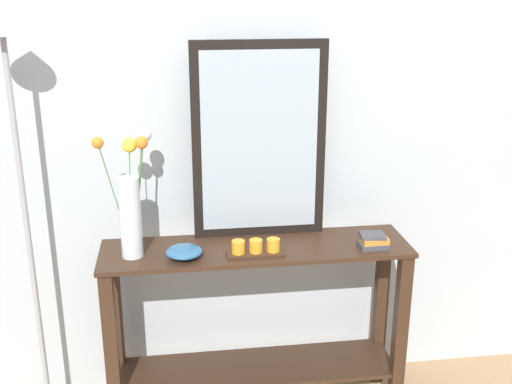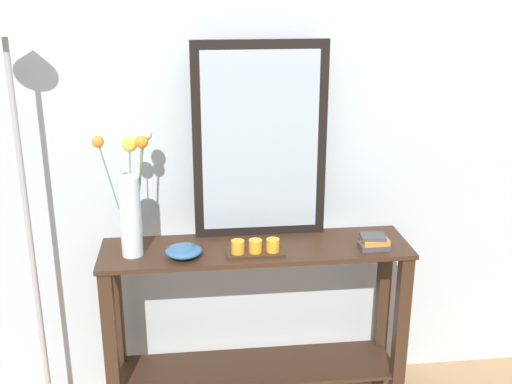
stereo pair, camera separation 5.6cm
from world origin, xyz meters
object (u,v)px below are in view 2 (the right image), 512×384
(decorative_bowl, at_px, (184,251))
(book_stack, at_px, (374,242))
(mirror_leaning, at_px, (260,142))
(floor_lamp, at_px, (20,162))
(console_table, at_px, (256,314))
(candle_tray, at_px, (255,248))
(tall_vase_left, at_px, (131,200))

(decorative_bowl, distance_m, book_stack, 0.81)
(mirror_leaning, height_order, floor_lamp, floor_lamp)
(console_table, bearing_deg, floor_lamp, 178.00)
(floor_lamp, bearing_deg, book_stack, -4.49)
(console_table, distance_m, floor_lamp, 1.20)
(decorative_bowl, bearing_deg, candle_tray, -1.44)
(console_table, distance_m, candle_tray, 0.37)
(tall_vase_left, bearing_deg, floor_lamp, 173.86)
(candle_tray, distance_m, decorative_bowl, 0.30)
(tall_vase_left, bearing_deg, mirror_leaning, 15.55)
(tall_vase_left, relative_size, decorative_bowl, 3.48)
(decorative_bowl, height_order, book_stack, book_stack)
(mirror_leaning, distance_m, floor_lamp, 0.99)
(mirror_leaning, distance_m, decorative_bowl, 0.58)
(tall_vase_left, height_order, floor_lamp, floor_lamp)
(console_table, relative_size, floor_lamp, 0.73)
(mirror_leaning, height_order, decorative_bowl, mirror_leaning)
(console_table, xyz_separation_m, floor_lamp, (-0.95, 0.03, 0.74))
(candle_tray, relative_size, decorative_bowl, 1.60)
(book_stack, bearing_deg, tall_vase_left, 176.21)
(console_table, height_order, mirror_leaning, mirror_leaning)
(tall_vase_left, distance_m, floor_lamp, 0.46)
(decorative_bowl, bearing_deg, floor_lamp, 170.37)
(console_table, bearing_deg, candle_tray, -98.25)
(book_stack, bearing_deg, floor_lamp, 175.51)
(tall_vase_left, relative_size, candle_tray, 2.18)
(book_stack, bearing_deg, decorative_bowl, 179.61)
(tall_vase_left, xyz_separation_m, candle_tray, (0.51, -0.07, -0.21))
(mirror_leaning, bearing_deg, console_table, -103.51)
(floor_lamp, bearing_deg, decorative_bowl, -9.63)
(tall_vase_left, xyz_separation_m, decorative_bowl, (0.21, -0.06, -0.21))
(decorative_bowl, bearing_deg, console_table, 13.56)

